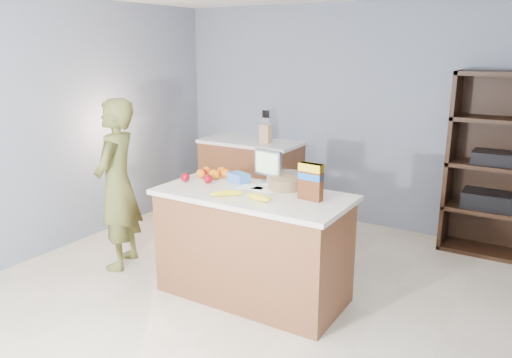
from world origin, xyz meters
The scene contains 15 objects.
floor centered at (0.00, 0.00, 0.00)m, with size 4.50×5.00×0.02m, color beige.
walls centered at (0.00, 0.00, 1.65)m, with size 4.52×5.02×2.51m.
counter_peninsula centered at (0.00, 0.30, 0.42)m, with size 1.56×0.76×0.90m.
back_cabinet centered at (-1.20, 2.20, 0.45)m, with size 1.24×0.62×0.90m.
shelving_unit centered at (1.55, 2.35, 0.86)m, with size 0.90×0.40×1.80m.
person centered at (-1.39, 0.17, 0.79)m, with size 0.58×0.38×1.59m, color brown.
knife_block centered at (-0.97, 2.17, 1.02)m, with size 0.12×0.10×0.31m.
envelopes centered at (-0.03, 0.41, 0.90)m, with size 0.37×0.16×0.00m.
bananas centered at (0.01, 0.13, 0.92)m, with size 0.49×0.21×0.05m.
apples centered at (-0.59, 0.36, 0.94)m, with size 0.27×0.27×0.08m.
oranges centered at (-0.54, 0.52, 0.94)m, with size 0.28×0.25×0.08m.
blue_carton centered at (-0.26, 0.50, 0.94)m, with size 0.18×0.12×0.08m, color blue.
salad_bowl centered at (0.17, 0.53, 0.96)m, with size 0.30×0.30×0.13m.
tv centered at (-0.05, 0.62, 1.06)m, with size 0.28×0.12×0.28m.
cereal_box centered at (0.47, 0.36, 1.06)m, with size 0.19×0.09×0.28m.
Camera 1 is at (2.00, -2.93, 2.03)m, focal length 35.00 mm.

